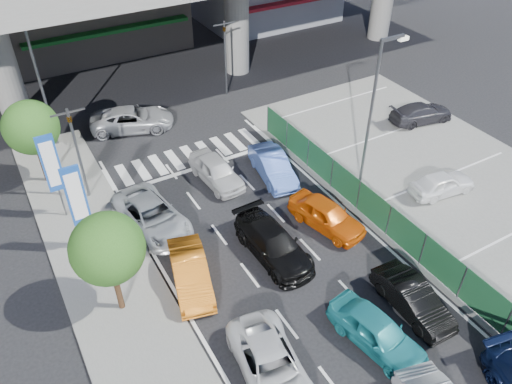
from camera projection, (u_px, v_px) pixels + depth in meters
ground at (320, 308)px, 20.40m from camera, size 120.00×120.00×0.00m
parking_lot at (469, 198)px, 26.08m from camera, size 12.00×28.00×0.06m
sidewalk_left at (122, 307)px, 20.35m from camera, size 4.00×30.00×0.12m
fence_run at (404, 234)px, 22.62m from camera, size 0.16×22.00×1.80m
traffic_light_left at (73, 132)px, 23.76m from camera, size 1.60×1.24×5.20m
traffic_light_right at (225, 40)px, 33.15m from camera, size 1.60×1.24×5.20m
street_lamp_right at (375, 102)px, 24.40m from camera, size 1.65×0.22×8.00m
street_lamp_left at (40, 71)px, 27.31m from camera, size 1.65×0.22×8.00m
signboard_near at (77, 199)px, 21.16m from camera, size 0.80×0.14×4.70m
signboard_far at (52, 166)px, 23.06m from camera, size 0.80×0.14×4.70m
tree_near at (108, 249)px, 18.31m from camera, size 2.80×2.80×4.80m
tree_far at (31, 128)px, 25.18m from camera, size 2.80×2.80×4.80m
sedan_white_mid_left at (271, 366)px, 17.59m from camera, size 2.78×4.84×1.27m
taxi_teal_mid at (377, 331)px, 18.67m from camera, size 2.27×4.26×1.38m
hatch_black_mid_right at (413, 299)px, 19.98m from camera, size 1.48×3.90×1.27m
taxi_orange_left at (190, 273)px, 21.02m from camera, size 2.40×4.35×1.36m
sedan_black_mid at (273, 243)px, 22.41m from camera, size 2.07×4.81×1.38m
taxi_orange_right at (327, 215)px, 23.97m from camera, size 2.54×4.32×1.38m
wagon_silver_front_left at (152, 216)px, 23.94m from camera, size 3.00×5.25×1.38m
sedan_white_front_mid at (216, 171)px, 26.87m from camera, size 1.91×4.16×1.38m
kei_truck_front_right at (273, 166)px, 27.20m from camera, size 2.12×4.37×1.38m
crossing_wagon_silver at (132, 119)px, 31.24m from camera, size 5.60×3.90×1.42m
parked_sedan_white at (442, 183)px, 26.00m from camera, size 3.73×1.86×1.22m
parked_sedan_dgrey at (421, 113)px, 31.96m from camera, size 4.41×2.34×1.22m
traffic_cone at (369, 200)px, 25.34m from camera, size 0.37×0.37×0.69m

